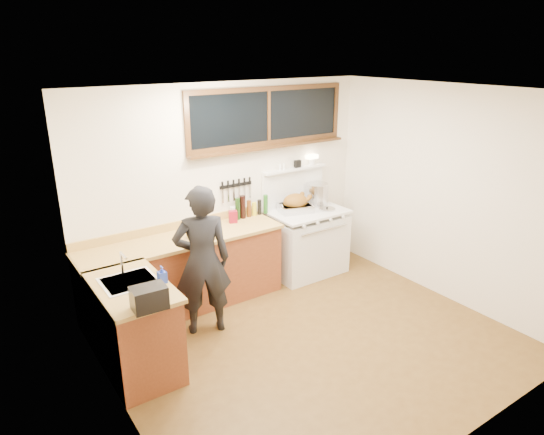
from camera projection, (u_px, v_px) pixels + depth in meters
ground_plane at (313, 342)px, 5.20m from camera, size 4.00×3.50×0.02m
room_shell at (318, 194)px, 4.65m from camera, size 4.10×3.60×2.65m
counter_back at (184, 272)px, 5.74m from camera, size 2.44×0.64×1.00m
counter_left at (135, 327)px, 4.62m from camera, size 0.64×1.09×0.90m
sink_unit at (130, 287)px, 4.56m from camera, size 0.50×0.45×0.37m
vintage_stove at (306, 240)px, 6.67m from camera, size 1.02×0.74×1.58m
back_window at (269, 123)px, 6.17m from camera, size 2.32×0.13×0.77m
left_doorway at (143, 337)px, 3.34m from camera, size 0.02×1.04×2.17m
knife_strip at (236, 186)px, 6.16m from camera, size 0.46×0.03×0.28m
man at (202, 261)px, 5.14m from camera, size 0.70×0.58×1.67m
soap_bottle at (162, 275)px, 4.49m from camera, size 0.08×0.08×0.17m
toaster at (149, 298)px, 4.05m from camera, size 0.30×0.22×0.20m
cutting_board at (196, 234)px, 5.55m from camera, size 0.44×0.33×0.14m
roast_turkey at (296, 204)px, 6.45m from camera, size 0.50×0.43×0.25m
stockpot at (317, 194)px, 6.74m from camera, size 0.36×0.36×0.30m
saucepan at (301, 202)px, 6.67m from camera, size 0.18×0.28×0.11m
pot_lid at (327, 209)px, 6.55m from camera, size 0.29×0.29×0.04m
coffee_tin at (233, 217)px, 6.05m from camera, size 0.12×0.11×0.15m
pitcher at (233, 213)px, 6.18m from camera, size 0.09×0.09×0.16m
bottle_cluster at (249, 207)px, 6.24m from camera, size 0.49×0.07×0.30m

